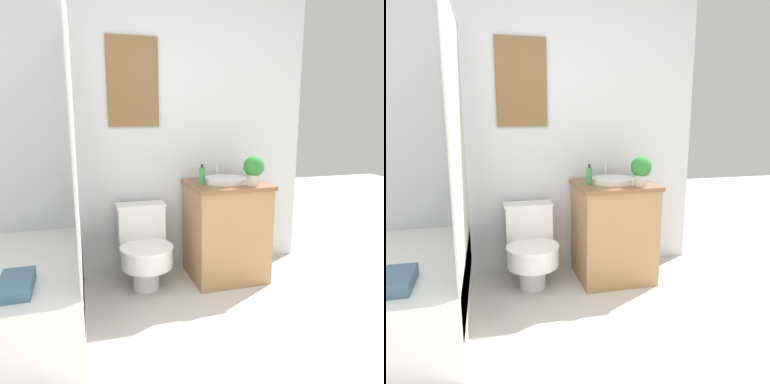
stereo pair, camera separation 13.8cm
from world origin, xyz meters
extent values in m
cube|color=silver|center=(0.00, 2.09, 1.25)|extent=(3.11, 0.05, 2.50)
cube|color=brown|center=(0.05, 2.05, 1.58)|extent=(0.40, 0.02, 0.68)
cube|color=beige|center=(0.05, 2.05, 1.58)|extent=(0.37, 0.01, 0.65)
cube|color=white|center=(-0.73, 1.40, 0.22)|extent=(0.66, 1.34, 0.44)
cube|color=silver|center=(-0.41, 1.40, 1.06)|extent=(0.01, 1.23, 1.78)
cylinder|color=#B7B7BC|center=(-0.41, 1.40, 1.97)|extent=(0.02, 1.23, 0.02)
cube|color=slate|center=(-0.73, 0.99, 0.48)|extent=(0.16, 0.30, 0.07)
cylinder|color=white|center=(0.07, 1.73, 0.10)|extent=(0.21, 0.21, 0.20)
cylinder|color=white|center=(0.07, 1.68, 0.27)|extent=(0.39, 0.39, 0.14)
cylinder|color=white|center=(0.07, 1.68, 0.35)|extent=(0.40, 0.40, 0.02)
cube|color=white|center=(0.07, 1.93, 0.43)|extent=(0.37, 0.18, 0.37)
cube|color=white|center=(0.07, 1.93, 0.63)|extent=(0.39, 0.18, 0.02)
cube|color=#AD7F51|center=(0.74, 1.77, 0.38)|extent=(0.59, 0.53, 0.77)
cube|color=brown|center=(0.74, 1.77, 0.78)|extent=(0.62, 0.56, 0.03)
cylinder|color=white|center=(0.74, 1.79, 0.82)|extent=(0.35, 0.35, 0.04)
cylinder|color=silver|center=(0.74, 1.99, 0.86)|extent=(0.02, 0.02, 0.13)
cylinder|color=green|center=(0.53, 1.76, 0.86)|extent=(0.05, 0.05, 0.14)
cylinder|color=black|center=(0.53, 1.76, 0.94)|extent=(0.02, 0.02, 0.02)
cylinder|color=beige|center=(0.90, 1.61, 0.84)|extent=(0.10, 0.10, 0.08)
sphere|color=#2D7A33|center=(0.90, 1.61, 0.94)|extent=(0.16, 0.16, 0.16)
camera|label=1|loc=(-0.38, -0.98, 1.33)|focal=35.00mm
camera|label=2|loc=(-0.24, -1.01, 1.33)|focal=35.00mm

